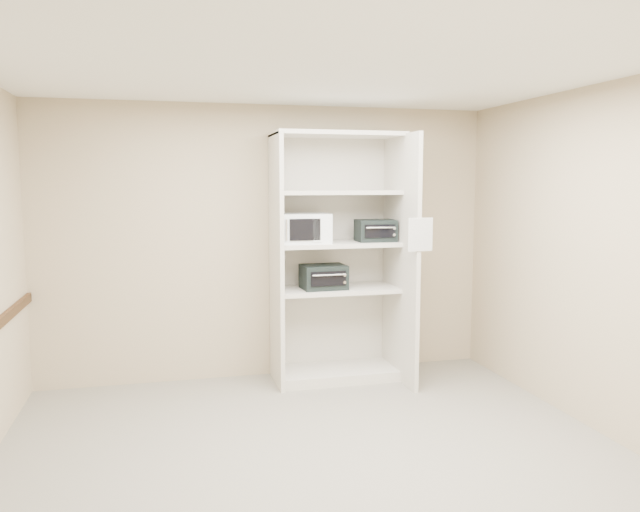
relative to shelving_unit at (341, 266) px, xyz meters
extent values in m
cube|color=slate|center=(-0.67, -1.70, -1.13)|extent=(4.50, 4.00, 0.01)
cube|color=white|center=(-0.67, -1.70, 1.57)|extent=(4.50, 4.00, 0.01)
cube|color=tan|center=(-0.67, 0.30, 0.22)|extent=(4.50, 0.02, 2.70)
cube|color=tan|center=(-0.67, -3.70, 0.22)|extent=(4.50, 0.02, 2.70)
cube|color=tan|center=(1.58, -1.70, 0.22)|extent=(0.02, 4.00, 2.70)
cube|color=beige|center=(-0.65, -0.02, 0.07)|extent=(0.04, 0.60, 2.40)
cube|color=beige|center=(0.55, -0.17, 0.07)|extent=(0.04, 0.90, 2.40)
cube|color=beige|center=(-0.05, 0.28, 0.07)|extent=(1.24, 0.02, 2.40)
cube|color=beige|center=(-0.05, 0.00, -1.08)|extent=(1.16, 0.56, 0.10)
cube|color=beige|center=(-0.05, 0.00, -0.23)|extent=(1.16, 0.56, 0.04)
cube|color=beige|center=(-0.05, 0.00, 0.22)|extent=(1.16, 0.56, 0.04)
cube|color=beige|center=(-0.05, 0.00, 0.72)|extent=(1.16, 0.56, 0.04)
cube|color=beige|center=(-0.05, 0.00, 1.27)|extent=(1.24, 0.60, 0.04)
cube|color=white|center=(-0.38, -0.04, 0.38)|extent=(0.48, 0.37, 0.28)
cube|color=black|center=(0.33, -0.06, 0.35)|extent=(0.38, 0.29, 0.21)
cube|color=black|center=(-0.19, -0.05, -0.09)|extent=(0.43, 0.33, 0.23)
cube|color=white|center=(0.56, -0.63, 0.35)|extent=(0.23, 0.02, 0.30)
camera|label=1|loc=(-1.68, -5.83, 0.81)|focal=35.00mm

